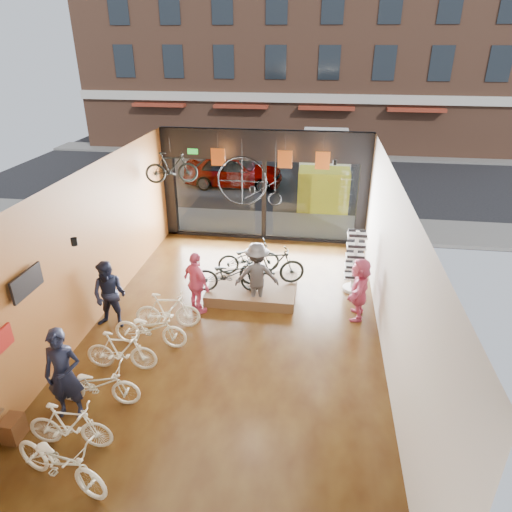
% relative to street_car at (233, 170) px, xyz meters
% --- Properties ---
extents(ground_plane, '(7.00, 12.00, 0.04)m').
position_rel_street_car_xyz_m(ground_plane, '(2.22, -12.00, -0.81)').
color(ground_plane, black).
rests_on(ground_plane, ground).
extents(ceiling, '(7.00, 12.00, 0.04)m').
position_rel_street_car_xyz_m(ceiling, '(2.22, -12.00, 3.03)').
color(ceiling, black).
rests_on(ceiling, ground).
extents(wall_left, '(0.04, 12.00, 3.80)m').
position_rel_street_car_xyz_m(wall_left, '(-1.30, -12.00, 1.11)').
color(wall_left, olive).
rests_on(wall_left, ground).
extents(wall_right, '(0.04, 12.00, 3.80)m').
position_rel_street_car_xyz_m(wall_right, '(5.74, -12.00, 1.11)').
color(wall_right, beige).
rests_on(wall_right, ground).
extents(storefront, '(7.00, 0.26, 3.80)m').
position_rel_street_car_xyz_m(storefront, '(2.22, -6.00, 1.11)').
color(storefront, black).
rests_on(storefront, ground).
extents(exit_sign, '(0.35, 0.06, 0.18)m').
position_rel_street_car_xyz_m(exit_sign, '(-0.18, -6.12, 2.26)').
color(exit_sign, '#198C26').
rests_on(exit_sign, storefront).
extents(street_road, '(30.00, 18.00, 0.02)m').
position_rel_street_car_xyz_m(street_road, '(2.22, 3.00, -0.80)').
color(street_road, black).
rests_on(street_road, ground).
extents(sidewalk_near, '(30.00, 2.40, 0.12)m').
position_rel_street_car_xyz_m(sidewalk_near, '(2.22, -4.80, -0.73)').
color(sidewalk_near, slate).
rests_on(sidewalk_near, ground).
extents(sidewalk_far, '(30.00, 2.00, 0.12)m').
position_rel_street_car_xyz_m(sidewalk_far, '(2.22, 7.00, -0.73)').
color(sidewalk_far, slate).
rests_on(sidewalk_far, ground).
extents(opposite_building, '(26.00, 5.00, 14.00)m').
position_rel_street_car_xyz_m(opposite_building, '(2.22, 9.50, 6.21)').
color(opposite_building, brown).
rests_on(opposite_building, ground).
extents(street_car, '(4.63, 1.86, 1.58)m').
position_rel_street_car_xyz_m(street_car, '(0.00, 0.00, 0.00)').
color(street_car, gray).
rests_on(street_car, street_road).
extents(box_truck, '(2.11, 6.34, 2.50)m').
position_rel_street_car_xyz_m(box_truck, '(4.26, -1.00, 0.46)').
color(box_truck, silver).
rests_on(box_truck, street_road).
extents(floor_bike_0, '(1.95, 1.14, 0.97)m').
position_rel_street_car_xyz_m(floor_bike_0, '(0.30, -16.33, -0.31)').
color(floor_bike_0, white).
rests_on(floor_bike_0, ground_plane).
extents(floor_bike_1, '(1.53, 0.48, 0.91)m').
position_rel_street_car_xyz_m(floor_bike_1, '(0.06, -15.60, -0.33)').
color(floor_bike_1, white).
rests_on(floor_bike_1, ground_plane).
extents(floor_bike_2, '(1.71, 0.69, 0.88)m').
position_rel_street_car_xyz_m(floor_bike_2, '(0.05, -14.54, -0.35)').
color(floor_bike_2, white).
rests_on(floor_bike_2, ground_plane).
extents(floor_bike_3, '(1.56, 0.51, 0.93)m').
position_rel_street_car_xyz_m(floor_bike_3, '(0.11, -13.51, -0.33)').
color(floor_bike_3, white).
rests_on(floor_bike_3, ground_plane).
extents(floor_bike_4, '(1.75, 0.66, 0.91)m').
position_rel_street_car_xyz_m(floor_bike_4, '(0.42, -12.61, -0.33)').
color(floor_bike_4, white).
rests_on(floor_bike_4, ground_plane).
extents(floor_bike_5, '(1.63, 0.68, 0.95)m').
position_rel_street_car_xyz_m(floor_bike_5, '(0.59, -11.86, -0.31)').
color(floor_bike_5, white).
rests_on(floor_bike_5, ground_plane).
extents(display_platform, '(2.40, 1.80, 0.30)m').
position_rel_street_car_xyz_m(display_platform, '(2.41, -9.97, -0.64)').
color(display_platform, '#523B21').
rests_on(display_platform, ground_plane).
extents(display_bike_left, '(1.93, 0.90, 0.98)m').
position_rel_street_car_xyz_m(display_bike_left, '(1.84, -10.39, 0.00)').
color(display_bike_left, black).
rests_on(display_bike_left, display_platform).
extents(display_bike_mid, '(1.87, 0.94, 1.08)m').
position_rel_street_car_xyz_m(display_bike_mid, '(2.93, -9.86, 0.05)').
color(display_bike_mid, black).
rests_on(display_bike_mid, display_platform).
extents(display_bike_right, '(1.89, 1.12, 0.94)m').
position_rel_street_car_xyz_m(display_bike_right, '(2.19, -9.27, -0.02)').
color(display_bike_right, black).
rests_on(display_bike_right, display_platform).
extents(customer_0, '(0.75, 0.55, 1.89)m').
position_rel_street_car_xyz_m(customer_0, '(-0.34, -14.90, 0.16)').
color(customer_0, '#161C33').
rests_on(customer_0, ground_plane).
extents(customer_1, '(0.87, 0.68, 1.75)m').
position_rel_street_car_xyz_m(customer_1, '(-0.78, -11.99, 0.09)').
color(customer_1, '#161C33').
rests_on(customer_1, ground_plane).
extents(customer_2, '(1.03, 0.96, 1.70)m').
position_rel_street_car_xyz_m(customer_2, '(1.14, -11.09, 0.06)').
color(customer_2, '#CC4C72').
rests_on(customer_2, ground_plane).
extents(customer_3, '(1.24, 0.83, 1.79)m').
position_rel_street_car_xyz_m(customer_3, '(2.60, -10.51, 0.11)').
color(customer_3, '#3F3F44').
rests_on(customer_3, ground_plane).
extents(customer_5, '(0.68, 1.58, 1.65)m').
position_rel_street_car_xyz_m(customer_5, '(5.22, -10.72, 0.03)').
color(customer_5, '#CC4C72').
rests_on(customer_5, ground_plane).
extents(sunglasses_rack, '(0.64, 0.58, 1.81)m').
position_rel_street_car_xyz_m(sunglasses_rack, '(5.17, -9.35, 0.11)').
color(sunglasses_rack, white).
rests_on(sunglasses_rack, ground_plane).
extents(penny_farthing, '(1.91, 0.06, 1.53)m').
position_rel_street_car_xyz_m(penny_farthing, '(2.07, -7.65, 1.71)').
color(penny_farthing, black).
rests_on(penny_farthing, ceiling).
extents(hung_bike, '(1.64, 0.83, 0.95)m').
position_rel_street_car_xyz_m(hung_bike, '(-0.40, -7.80, 2.14)').
color(hung_bike, black).
rests_on(hung_bike, ceiling).
extents(jersey_left, '(0.45, 0.03, 0.55)m').
position_rel_street_car_xyz_m(jersey_left, '(0.83, -6.80, 2.26)').
color(jersey_left, '#CC5919').
rests_on(jersey_left, ceiling).
extents(jersey_mid, '(0.45, 0.03, 0.55)m').
position_rel_street_car_xyz_m(jersey_mid, '(2.96, -6.80, 2.26)').
color(jersey_mid, '#CC5919').
rests_on(jersey_mid, ceiling).
extents(jersey_right, '(0.45, 0.03, 0.55)m').
position_rel_street_car_xyz_m(jersey_right, '(4.13, -6.80, 2.26)').
color(jersey_right, '#CC5919').
rests_on(jersey_right, ceiling).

